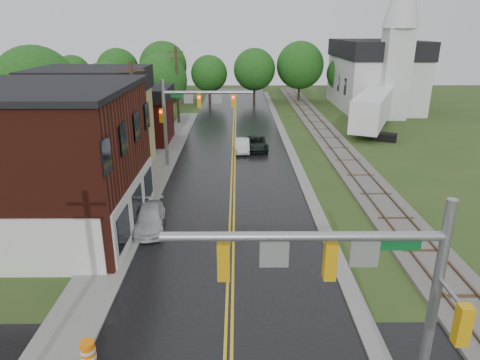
{
  "coord_description": "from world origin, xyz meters",
  "views": [
    {
      "loc": [
        0.34,
        -7.6,
        11.16
      ],
      "look_at": [
        0.48,
        13.72,
        3.5
      ],
      "focal_mm": 32.0,
      "sensor_mm": 36.0,
      "label": 1
    }
  ],
  "objects_px": {
    "church": "(378,67)",
    "traffic_signal_far": "(190,108)",
    "tree_left_b": "(38,90)",
    "sedan_silver": "(242,146)",
    "semi_trailer": "(373,108)",
    "construction_barrel": "(88,353)",
    "tree_left_e": "(162,82)",
    "pickup_white": "(149,219)",
    "brick_building": "(5,162)",
    "utility_pole_c": "(177,84)",
    "suv_dark": "(256,143)",
    "utility_pole_b": "(136,124)",
    "tree_left_c": "(108,91)",
    "traffic_signal_near": "(357,279)"
  },
  "relations": [
    {
      "from": "church",
      "to": "traffic_signal_far",
      "type": "bearing_deg",
      "value": -131.27
    },
    {
      "from": "tree_left_b",
      "to": "sedan_silver",
      "type": "relative_size",
      "value": 2.59
    },
    {
      "from": "semi_trailer",
      "to": "construction_barrel",
      "type": "xyz_separation_m",
      "value": [
        -20.54,
        -35.99,
        -2.01
      ]
    },
    {
      "from": "tree_left_e",
      "to": "construction_barrel",
      "type": "height_order",
      "value": "tree_left_e"
    },
    {
      "from": "pickup_white",
      "to": "semi_trailer",
      "type": "distance_m",
      "value": 32.58
    },
    {
      "from": "brick_building",
      "to": "sedan_silver",
      "type": "xyz_separation_m",
      "value": [
        13.28,
        16.35,
        -3.53
      ]
    },
    {
      "from": "brick_building",
      "to": "construction_barrel",
      "type": "height_order",
      "value": "brick_building"
    },
    {
      "from": "tree_left_b",
      "to": "sedan_silver",
      "type": "bearing_deg",
      "value": -1.69
    },
    {
      "from": "church",
      "to": "pickup_white",
      "type": "height_order",
      "value": "church"
    },
    {
      "from": "utility_pole_c",
      "to": "suv_dark",
      "type": "relative_size",
      "value": 2.04
    },
    {
      "from": "tree_left_e",
      "to": "suv_dark",
      "type": "bearing_deg",
      "value": -51.41
    },
    {
      "from": "church",
      "to": "semi_trailer",
      "type": "distance_m",
      "value": 14.44
    },
    {
      "from": "suv_dark",
      "to": "utility_pole_b",
      "type": "bearing_deg",
      "value": -134.31
    },
    {
      "from": "traffic_signal_far",
      "to": "construction_barrel",
      "type": "height_order",
      "value": "traffic_signal_far"
    },
    {
      "from": "pickup_white",
      "to": "construction_barrel",
      "type": "xyz_separation_m",
      "value": [
        -0.07,
        -10.71,
        -0.16
      ]
    },
    {
      "from": "brick_building",
      "to": "traffic_signal_far",
      "type": "xyz_separation_m",
      "value": [
        9.01,
        12.0,
        0.82
      ]
    },
    {
      "from": "tree_left_c",
      "to": "suv_dark",
      "type": "bearing_deg",
      "value": -25.94
    },
    {
      "from": "utility_pole_c",
      "to": "semi_trailer",
      "type": "relative_size",
      "value": 0.66
    },
    {
      "from": "suv_dark",
      "to": "sedan_silver",
      "type": "distance_m",
      "value": 1.55
    },
    {
      "from": "utility_pole_c",
      "to": "tree_left_e",
      "type": "xyz_separation_m",
      "value": [
        -2.05,
        1.9,
        0.09
      ]
    },
    {
      "from": "tree_left_c",
      "to": "tree_left_e",
      "type": "height_order",
      "value": "tree_left_e"
    },
    {
      "from": "pickup_white",
      "to": "utility_pole_b",
      "type": "bearing_deg",
      "value": 99.53
    },
    {
      "from": "utility_pole_b",
      "to": "construction_barrel",
      "type": "relative_size",
      "value": 9.91
    },
    {
      "from": "construction_barrel",
      "to": "traffic_signal_far",
      "type": "bearing_deg",
      "value": 86.45
    },
    {
      "from": "tree_left_b",
      "to": "tree_left_c",
      "type": "relative_size",
      "value": 1.27
    },
    {
      "from": "tree_left_c",
      "to": "construction_barrel",
      "type": "bearing_deg",
      "value": -75.81
    },
    {
      "from": "traffic_signal_far",
      "to": "semi_trailer",
      "type": "bearing_deg",
      "value": 34.97
    },
    {
      "from": "utility_pole_b",
      "to": "semi_trailer",
      "type": "height_order",
      "value": "utility_pole_b"
    },
    {
      "from": "traffic_signal_near",
      "to": "sedan_silver",
      "type": "bearing_deg",
      "value": 95.2
    },
    {
      "from": "church",
      "to": "sedan_silver",
      "type": "distance_m",
      "value": 29.95
    },
    {
      "from": "traffic_signal_near",
      "to": "tree_left_c",
      "type": "bearing_deg",
      "value": 114.56
    },
    {
      "from": "traffic_signal_near",
      "to": "utility_pole_b",
      "type": "height_order",
      "value": "utility_pole_b"
    },
    {
      "from": "church",
      "to": "traffic_signal_far",
      "type": "distance_m",
      "value": 35.59
    },
    {
      "from": "suv_dark",
      "to": "tree_left_c",
      "type": "bearing_deg",
      "value": 151.24
    },
    {
      "from": "semi_trailer",
      "to": "utility_pole_c",
      "type": "bearing_deg",
      "value": 170.86
    },
    {
      "from": "church",
      "to": "utility_pole_c",
      "type": "relative_size",
      "value": 2.22
    },
    {
      "from": "traffic_signal_near",
      "to": "traffic_signal_far",
      "type": "distance_m",
      "value": 25.94
    },
    {
      "from": "tree_left_e",
      "to": "suv_dark",
      "type": "distance_m",
      "value": 18.12
    },
    {
      "from": "church",
      "to": "tree_left_e",
      "type": "xyz_separation_m",
      "value": [
        -28.85,
        -7.84,
        -1.02
      ]
    },
    {
      "from": "sedan_silver",
      "to": "tree_left_b",
      "type": "bearing_deg",
      "value": 177.64
    },
    {
      "from": "tree_left_b",
      "to": "church",
      "type": "bearing_deg",
      "value": 29.99
    },
    {
      "from": "tree_left_b",
      "to": "sedan_silver",
      "type": "xyz_separation_m",
      "value": [
        18.65,
        -0.55,
        -5.1
      ]
    },
    {
      "from": "tree_left_b",
      "to": "sedan_silver",
      "type": "distance_m",
      "value": 19.34
    },
    {
      "from": "church",
      "to": "utility_pole_c",
      "type": "bearing_deg",
      "value": -160.03
    },
    {
      "from": "tree_left_e",
      "to": "pickup_white",
      "type": "xyz_separation_m",
      "value": [
        4.05,
        -30.8,
        -4.2
      ]
    },
    {
      "from": "semi_trailer",
      "to": "pickup_white",
      "type": "bearing_deg",
      "value": -128.99
    },
    {
      "from": "utility_pole_c",
      "to": "tree_left_b",
      "type": "bearing_deg",
      "value": -132.39
    },
    {
      "from": "traffic_signal_far",
      "to": "utility_pole_b",
      "type": "height_order",
      "value": "utility_pole_b"
    },
    {
      "from": "sedan_silver",
      "to": "suv_dark",
      "type": "bearing_deg",
      "value": 29.03
    },
    {
      "from": "traffic_signal_near",
      "to": "traffic_signal_far",
      "type": "bearing_deg",
      "value": 105.52
    }
  ]
}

